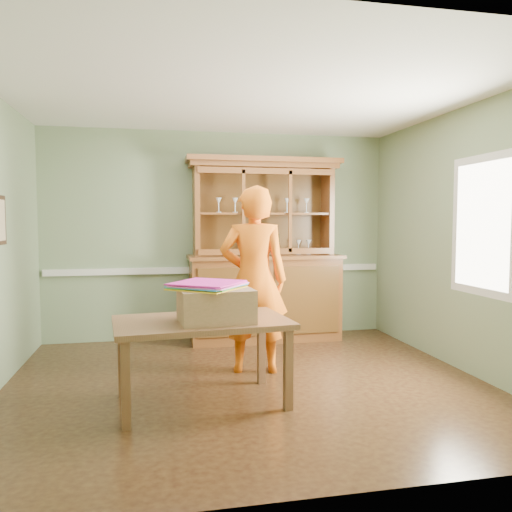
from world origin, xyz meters
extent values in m
plane|color=#4F3419|center=(0.00, 0.00, 0.00)|extent=(4.50, 4.50, 0.00)
plane|color=white|center=(0.00, 0.00, 2.70)|extent=(4.50, 4.50, 0.00)
plane|color=gray|center=(0.00, 2.00, 1.35)|extent=(4.50, 0.00, 4.50)
plane|color=gray|center=(2.25, 0.00, 1.35)|extent=(0.00, 4.00, 4.00)
plane|color=gray|center=(0.00, -2.00, 1.35)|extent=(4.50, 0.00, 4.50)
cube|color=silver|center=(0.00, 1.98, 0.90)|extent=(4.41, 0.05, 0.08)
cube|color=silver|center=(2.23, -0.30, 1.50)|extent=(0.03, 0.96, 1.36)
cube|color=white|center=(2.22, -0.30, 1.50)|extent=(0.01, 0.80, 1.20)
cube|color=brown|center=(0.55, 1.71, 0.53)|extent=(1.91, 0.58, 1.06)
cube|color=brown|center=(0.55, 1.70, 1.08)|extent=(1.98, 0.65, 0.04)
cube|color=#5C3615|center=(0.55, 1.98, 1.66)|extent=(1.81, 0.04, 1.12)
cube|color=brown|center=(-0.32, 1.80, 1.66)|extent=(0.06, 0.40, 1.12)
cube|color=brown|center=(1.42, 1.80, 1.66)|extent=(0.06, 0.40, 1.12)
cube|color=brown|center=(0.55, 1.80, 2.25)|extent=(1.91, 0.47, 0.06)
cube|color=brown|center=(0.55, 1.78, 2.32)|extent=(2.00, 0.51, 0.06)
cube|color=brown|center=(0.55, 1.80, 1.64)|extent=(1.68, 0.35, 0.03)
imported|color=#B2B2B7|center=(0.39, 1.80, 1.21)|extent=(0.19, 0.19, 0.20)
imported|color=gold|center=(0.07, 1.80, 1.13)|extent=(0.23, 0.23, 0.06)
cylinder|color=black|center=(0.65, 1.52, 1.27)|extent=(0.07, 0.07, 0.34)
cube|color=brown|center=(-0.47, -0.42, 0.69)|extent=(1.51, 1.00, 0.05)
cube|color=brown|center=(-1.07, -0.83, 0.33)|extent=(0.07, 0.07, 0.67)
cube|color=brown|center=(-1.14, -0.13, 0.33)|extent=(0.07, 0.07, 0.67)
cube|color=brown|center=(0.20, -0.71, 0.33)|extent=(0.07, 0.07, 0.67)
cube|color=brown|center=(0.13, 0.00, 0.33)|extent=(0.07, 0.07, 0.67)
cube|color=#A27454|center=(-0.36, -0.53, 0.85)|extent=(0.62, 0.51, 0.27)
cube|color=yellow|center=(-0.41, -0.49, 0.99)|extent=(0.69, 0.69, 0.01)
cube|color=green|center=(-0.41, -0.49, 1.00)|extent=(0.69, 0.69, 0.01)
cube|color=#308FE5|center=(-0.41, -0.49, 1.01)|extent=(0.69, 0.69, 0.01)
cube|color=#F976DA|center=(-0.41, -0.49, 1.02)|extent=(0.69, 0.69, 0.01)
cube|color=#E122AE|center=(-0.41, -0.49, 1.03)|extent=(0.69, 0.69, 0.01)
cube|color=#EC24B4|center=(-0.41, -0.49, 1.04)|extent=(0.69, 0.69, 0.01)
imported|color=orange|center=(0.14, 0.39, 0.95)|extent=(0.76, 0.57, 1.89)
camera|label=1|loc=(-0.85, -4.55, 1.54)|focal=35.00mm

